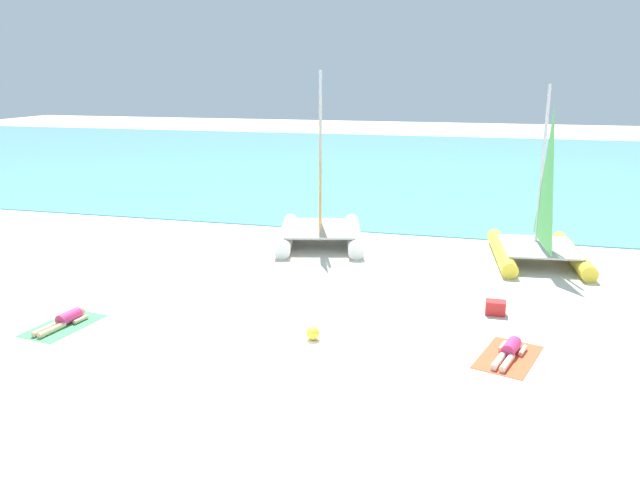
{
  "coord_description": "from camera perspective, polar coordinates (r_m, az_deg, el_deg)",
  "views": [
    {
      "loc": [
        4.52,
        -12.45,
        5.96
      ],
      "look_at": [
        0.0,
        4.84,
        1.2
      ],
      "focal_mm": 34.96,
      "sensor_mm": 36.0,
      "label": 1
    }
  ],
  "objects": [
    {
      "name": "cooler_box",
      "position": [
        16.66,
        15.76,
        -5.98
      ],
      "size": [
        0.5,
        0.36,
        0.36
      ],
      "primitive_type": "cube",
      "color": "red",
      "rests_on": "ground"
    },
    {
      "name": "sunbather_right",
      "position": [
        14.39,
        16.95,
        -9.66
      ],
      "size": [
        0.82,
        1.54,
        0.3
      ],
      "rotation": [
        0.0,
        0.0,
        -0.29
      ],
      "color": "#D83372",
      "rests_on": "towel_right"
    },
    {
      "name": "beach_ball",
      "position": [
        14.59,
        -0.65,
        -8.52
      ],
      "size": [
        0.32,
        0.32,
        0.32
      ],
      "primitive_type": "sphere",
      "color": "yellow",
      "rests_on": "ground"
    },
    {
      "name": "towel_right",
      "position": [
        14.39,
        16.85,
        -10.21
      ],
      "size": [
        1.6,
        2.14,
        0.01
      ],
      "primitive_type": "cube",
      "rotation": [
        0.0,
        0.0,
        -0.29
      ],
      "color": "#EA5933",
      "rests_on": "ground"
    },
    {
      "name": "ground_plane",
      "position": [
        23.67,
        3.16,
        0.3
      ],
      "size": [
        120.0,
        120.0,
        0.0
      ],
      "primitive_type": "plane",
      "color": "silver"
    },
    {
      "name": "sailboat_white",
      "position": [
        22.55,
        0.02,
        1.98
      ],
      "size": [
        4.02,
        5.27,
        6.12
      ],
      "rotation": [
        0.0,
        0.0,
        0.24
      ],
      "color": "white",
      "rests_on": "ground"
    },
    {
      "name": "ocean_water",
      "position": [
        43.84,
        8.66,
        6.96
      ],
      "size": [
        120.0,
        40.0,
        0.05
      ],
      "primitive_type": "cube",
      "color": "#5BB2C1",
      "rests_on": "ground"
    },
    {
      "name": "sailboat_yellow",
      "position": [
        21.49,
        19.44,
        0.28
      ],
      "size": [
        3.19,
        4.6,
        5.67
      ],
      "rotation": [
        0.0,
        0.0,
        0.1
      ],
      "color": "yellow",
      "rests_on": "ground"
    },
    {
      "name": "towel_left",
      "position": [
        16.63,
        -22.42,
        -7.25
      ],
      "size": [
        1.37,
        2.04,
        0.01
      ],
      "primitive_type": "cube",
      "rotation": [
        0.0,
        0.0,
        -0.15
      ],
      "color": "#4CB266",
      "rests_on": "ground"
    },
    {
      "name": "sunbather_left",
      "position": [
        16.63,
        -22.3,
        -6.78
      ],
      "size": [
        0.63,
        1.57,
        0.3
      ],
      "rotation": [
        0.0,
        0.0,
        -0.15
      ],
      "color": "#D83372",
      "rests_on": "towel_left"
    }
  ]
}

